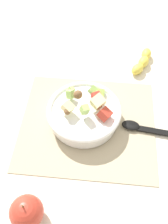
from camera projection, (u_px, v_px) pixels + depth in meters
ground_plane at (88, 124)px, 0.81m from camera, size 2.40×2.40×0.00m
placemat at (88, 123)px, 0.81m from camera, size 0.42×0.37×0.01m
salad_bowl at (84, 113)px, 0.79m from camera, size 0.23×0.23×0.11m
serving_spoon at (145, 129)px, 0.79m from camera, size 0.21×0.05×0.01m
whole_apple at (27, 212)px, 0.62m from camera, size 0.08×0.08×0.10m
banana_whole at (143, 62)px, 0.96m from camera, size 0.09×0.15×0.04m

